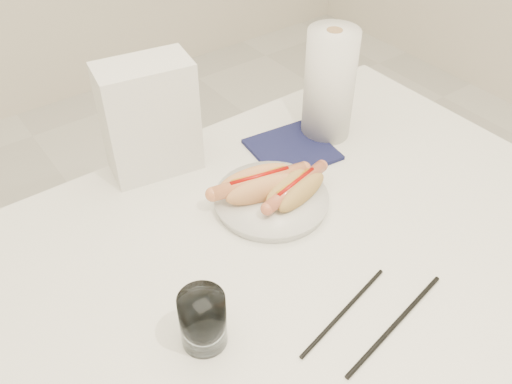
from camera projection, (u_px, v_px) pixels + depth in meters
table at (278, 280)px, 0.96m from camera, size 1.20×0.80×0.75m
plate at (271, 201)px, 1.01m from camera, size 0.26×0.26×0.02m
hotdog_left at (259, 184)px, 1.00m from camera, size 0.18×0.10×0.05m
hotdog_right at (295, 189)px, 0.99m from camera, size 0.16×0.09×0.04m
water_glass at (203, 320)px, 0.76m from camera, size 0.07×0.07×0.09m
chopstick_near at (344, 311)px, 0.83m from camera, size 0.21×0.05×0.01m
chopstick_far at (396, 324)px, 0.81m from camera, size 0.24×0.05×0.01m
napkin_box at (150, 119)px, 1.03m from camera, size 0.19×0.12×0.23m
navy_napkin at (292, 149)px, 1.14m from camera, size 0.17×0.17×0.01m
paper_towel_roll at (329, 85)px, 1.12m from camera, size 0.11×0.11×0.23m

